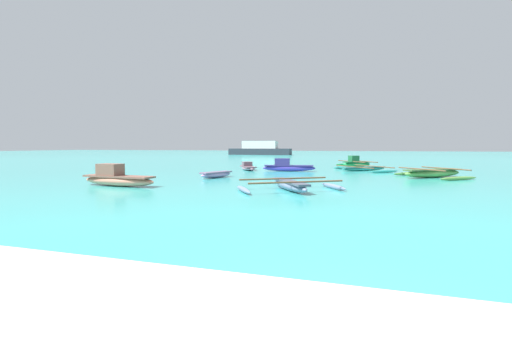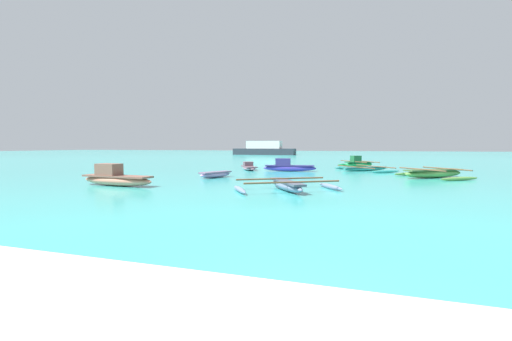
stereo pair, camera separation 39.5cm
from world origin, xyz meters
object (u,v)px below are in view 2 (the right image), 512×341
Objects in this scene: distant_ferry at (264,149)px; moored_boat_3 at (358,163)px; moored_boat_0 at (249,167)px; moored_boat_2 at (288,167)px; moored_boat_5 at (365,169)px; moored_boat_7 at (116,178)px; moored_boat_4 at (287,185)px; moored_boat_6 at (215,174)px; moored_boat_1 at (434,173)px.

moored_boat_3 is at bearing -61.99° from distant_ferry.
moored_boat_0 is 9.94m from moored_boat_3.
moored_boat_5 is at bearing 12.44° from moored_boat_2.
moored_boat_5 is 1.26× the size of moored_boat_7.
moored_boat_3 is 1.21× the size of moored_boat_7.
moored_boat_0 is 11.68m from moored_boat_7.
moored_boat_0 is 0.20× the size of distant_ferry.
moored_boat_4 is at bearing -130.25° from moored_boat_3.
moored_boat_7 is (-5.62, -11.12, 0.03)m from moored_boat_2.
moored_boat_0 is 0.55× the size of moored_boat_4.
distant_ferry is (-11.41, 48.30, 0.93)m from moored_boat_6.
moored_boat_0 is 11.90m from moored_boat_4.
moored_boat_7 is at bearing -152.28° from moored_boat_3.
distant_ferry is (-19.01, 35.74, 0.79)m from moored_boat_3.
moored_boat_0 is at bearing 131.11° from moored_boat_1.
moored_boat_2 is 7.98m from moored_boat_3.
moored_boat_1 is 1.13× the size of moored_boat_7.
moored_boat_3 is 0.96× the size of moored_boat_5.
moored_boat_6 is (-5.14, 4.27, -0.02)m from moored_boat_4.
moored_boat_2 is at bearing -2.84° from moored_boat_6.
moored_boat_3 is at bearing 64.14° from moored_boat_7.
moored_boat_1 is at bearing 45.80° from moored_boat_0.
moored_boat_0 is at bearing 164.86° from moored_boat_2.
moored_boat_4 is at bearing -5.44° from moored_boat_0.
moored_boat_6 is at bearing 160.81° from moored_boat_1.
moored_boat_6 is at bearing -162.08° from moored_boat_4.
moored_boat_3 is (-4.31, 8.80, 0.08)m from moored_boat_1.
moored_boat_2 reaches higher than moored_boat_0.
moored_boat_3 reaches higher than moored_boat_5.
moored_boat_6 is at bearing -30.43° from moored_boat_0.
distant_ferry is at bearing 165.07° from moored_boat_4.
distant_ferry is (-19.58, 40.03, 0.97)m from moored_boat_5.
moored_boat_2 is at bearing 128.74° from moored_boat_1.
moored_boat_1 is at bearing -89.65° from moored_boat_5.
moored_boat_0 is 8.55m from moored_boat_5.
moored_boat_2 is 0.83× the size of moored_boat_4.
moored_boat_6 is at bearing -76.71° from distant_ferry.
moored_boat_0 is at bearing -75.00° from distant_ferry.
moored_boat_7 is (-2.69, -5.03, 0.16)m from moored_boat_6.
moored_boat_5 is 11.62m from moored_boat_6.
moored_boat_2 is 0.81× the size of moored_boat_3.
moored_boat_1 is at bearing -49.69° from moored_boat_6.
moored_boat_5 is 2.15× the size of moored_boat_6.
moored_boat_1 is 1.15× the size of moored_boat_2.
moored_boat_4 is at bearing -106.87° from moored_boat_6.
moored_boat_0 reaches higher than moored_boat_6.
moored_boat_5 is at bearing -114.48° from moored_boat_3.
distant_ferry reaches higher than moored_boat_1.
moored_boat_4 is (-6.77, -8.03, -0.04)m from moored_boat_1.
moored_boat_4 is at bearing 10.04° from moored_boat_7.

